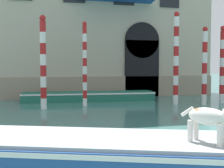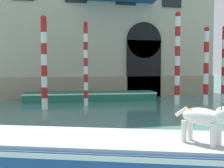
{
  "view_description": "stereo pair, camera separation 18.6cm",
  "coord_description": "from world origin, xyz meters",
  "px_view_note": "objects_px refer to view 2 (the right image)",
  "views": [
    {
      "loc": [
        -1.16,
        0.76,
        1.92
      ],
      "look_at": [
        1.82,
        11.99,
        1.2
      ],
      "focal_mm": 50.0,
      "sensor_mm": 36.0,
      "label": 1
    },
    {
      "loc": [
        -0.98,
        0.71,
        1.92
      ],
      "look_at": [
        1.82,
        11.99,
        1.2
      ],
      "focal_mm": 50.0,
      "sensor_mm": 36.0,
      "label": 2
    }
  ],
  "objects_px": {
    "mooring_pole_0": "(206,65)",
    "mooring_pole_5": "(86,64)",
    "boat_foreground": "(167,157)",
    "boat_moored_near_palazzo": "(90,96)",
    "mooring_pole_2": "(224,64)",
    "dog_on_deck": "(205,118)",
    "mooring_pole_4": "(44,62)",
    "mooring_pole_1": "(177,58)"
  },
  "relations": [
    {
      "from": "boat_foreground",
      "to": "boat_moored_near_palazzo",
      "type": "relative_size",
      "value": 1.06
    },
    {
      "from": "boat_foreground",
      "to": "mooring_pole_5",
      "type": "relative_size",
      "value": 1.91
    },
    {
      "from": "boat_foreground",
      "to": "mooring_pole_1",
      "type": "xyz_separation_m",
      "value": [
        4.49,
        8.95,
        1.89
      ]
    },
    {
      "from": "mooring_pole_2",
      "to": "boat_moored_near_palazzo",
      "type": "bearing_deg",
      "value": 158.35
    },
    {
      "from": "boat_moored_near_palazzo",
      "to": "mooring_pole_5",
      "type": "bearing_deg",
      "value": -100.57
    },
    {
      "from": "boat_foreground",
      "to": "mooring_pole_2",
      "type": "xyz_separation_m",
      "value": [
        7.08,
        9.0,
        1.6
      ]
    },
    {
      "from": "mooring_pole_1",
      "to": "mooring_pole_4",
      "type": "height_order",
      "value": "mooring_pole_1"
    },
    {
      "from": "mooring_pole_1",
      "to": "mooring_pole_2",
      "type": "bearing_deg",
      "value": 1.09
    },
    {
      "from": "dog_on_deck",
      "to": "boat_moored_near_palazzo",
      "type": "bearing_deg",
      "value": 146.8
    },
    {
      "from": "mooring_pole_2",
      "to": "mooring_pole_5",
      "type": "relative_size",
      "value": 0.99
    },
    {
      "from": "mooring_pole_1",
      "to": "mooring_pole_5",
      "type": "height_order",
      "value": "mooring_pole_1"
    },
    {
      "from": "boat_moored_near_palazzo",
      "to": "mooring_pole_5",
      "type": "relative_size",
      "value": 1.81
    },
    {
      "from": "dog_on_deck",
      "to": "mooring_pole_4",
      "type": "distance_m",
      "value": 9.71
    },
    {
      "from": "dog_on_deck",
      "to": "mooring_pole_0",
      "type": "height_order",
      "value": "mooring_pole_0"
    },
    {
      "from": "mooring_pole_5",
      "to": "mooring_pole_4",
      "type": "bearing_deg",
      "value": -165.72
    },
    {
      "from": "boat_moored_near_palazzo",
      "to": "mooring_pole_0",
      "type": "relative_size",
      "value": 1.89
    },
    {
      "from": "dog_on_deck",
      "to": "mooring_pole_4",
      "type": "relative_size",
      "value": 0.21
    },
    {
      "from": "mooring_pole_4",
      "to": "boat_foreground",
      "type": "bearing_deg",
      "value": -78.92
    },
    {
      "from": "boat_moored_near_palazzo",
      "to": "mooring_pole_4",
      "type": "distance_m",
      "value": 3.99
    },
    {
      "from": "boat_moored_near_palazzo",
      "to": "dog_on_deck",
      "type": "bearing_deg",
      "value": -86.54
    },
    {
      "from": "mooring_pole_0",
      "to": "mooring_pole_1",
      "type": "relative_size",
      "value": 0.84
    },
    {
      "from": "mooring_pole_0",
      "to": "mooring_pole_5",
      "type": "relative_size",
      "value": 0.96
    },
    {
      "from": "boat_foreground",
      "to": "mooring_pole_2",
      "type": "relative_size",
      "value": 1.92
    },
    {
      "from": "boat_moored_near_palazzo",
      "to": "mooring_pole_1",
      "type": "distance_m",
      "value": 4.99
    },
    {
      "from": "boat_moored_near_palazzo",
      "to": "mooring_pole_2",
      "type": "relative_size",
      "value": 1.82
    },
    {
      "from": "boat_foreground",
      "to": "dog_on_deck",
      "type": "distance_m",
      "value": 0.96
    },
    {
      "from": "mooring_pole_0",
      "to": "boat_moored_near_palazzo",
      "type": "bearing_deg",
      "value": 149.39
    },
    {
      "from": "mooring_pole_4",
      "to": "mooring_pole_5",
      "type": "height_order",
      "value": "mooring_pole_4"
    },
    {
      "from": "boat_foreground",
      "to": "mooring_pole_1",
      "type": "bearing_deg",
      "value": 85.2
    },
    {
      "from": "mooring_pole_4",
      "to": "mooring_pole_2",
      "type": "bearing_deg",
      "value": 0.31
    },
    {
      "from": "mooring_pole_0",
      "to": "mooring_pole_5",
      "type": "xyz_separation_m",
      "value": [
        -5.64,
        0.9,
        0.08
      ]
    },
    {
      "from": "dog_on_deck",
      "to": "mooring_pole_4",
      "type": "xyz_separation_m",
      "value": [
        -2.18,
        9.41,
        0.95
      ]
    },
    {
      "from": "dog_on_deck",
      "to": "mooring_pole_2",
      "type": "height_order",
      "value": "mooring_pole_2"
    },
    {
      "from": "boat_foreground",
      "to": "boat_moored_near_palazzo",
      "type": "distance_m",
      "value": 11.55
    },
    {
      "from": "boat_moored_near_palazzo",
      "to": "mooring_pole_2",
      "type": "bearing_deg",
      "value": -16.82
    },
    {
      "from": "boat_foreground",
      "to": "mooring_pole_4",
      "type": "distance_m",
      "value": 9.28
    },
    {
      "from": "boat_foreground",
      "to": "mooring_pole_2",
      "type": "height_order",
      "value": "mooring_pole_2"
    },
    {
      "from": "dog_on_deck",
      "to": "boat_foreground",
      "type": "bearing_deg",
      "value": -168.95
    },
    {
      "from": "boat_moored_near_palazzo",
      "to": "mooring_pole_0",
      "type": "xyz_separation_m",
      "value": [
        5.07,
        -3.0,
        1.63
      ]
    },
    {
      "from": "boat_foreground",
      "to": "mooring_pole_4",
      "type": "relative_size",
      "value": 1.84
    },
    {
      "from": "mooring_pole_4",
      "to": "mooring_pole_5",
      "type": "distance_m",
      "value": 1.95
    },
    {
      "from": "boat_foreground",
      "to": "mooring_pole_0",
      "type": "bearing_deg",
      "value": 77.73
    }
  ]
}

